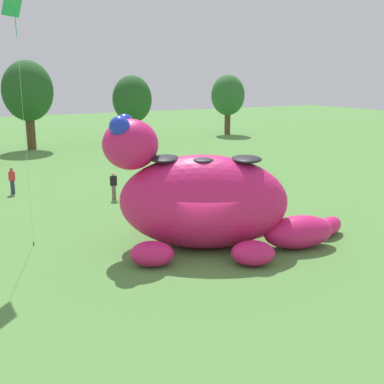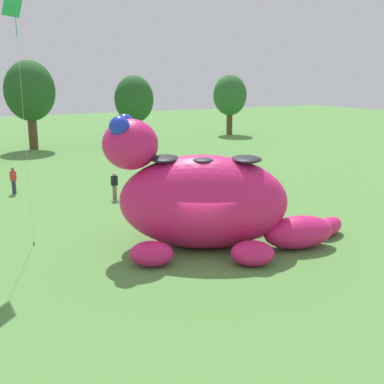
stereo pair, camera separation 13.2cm
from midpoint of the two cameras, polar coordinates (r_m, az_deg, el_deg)
name	(u,v)px [view 2 (the right image)]	position (r m, az deg, el deg)	size (l,w,h in m)	color
ground_plane	(203,255)	(20.73, 1.47, -7.45)	(160.00, 160.00, 0.00)	#568E42
giant_inflatable_creature	(203,200)	(21.09, 1.53, -0.98)	(11.39, 7.86, 5.84)	#E01E6B
tree_mid_left	(30,92)	(52.49, -18.56, 11.19)	(5.06, 5.06, 8.99)	brown
tree_centre_left	(134,100)	(53.46, -6.79, 10.77)	(4.23, 4.23, 7.50)	brown
tree_centre	(230,96)	(63.10, 4.56, 11.29)	(4.27, 4.27, 7.59)	brown
spectator_near_inflatable	(13,181)	(33.11, -20.25, 1.26)	(0.38, 0.26, 1.71)	#2D334C
spectator_wandering	(114,186)	(30.00, -9.03, 0.73)	(0.38, 0.26, 1.71)	#726656
tethered_flying_kite	(14,3)	(21.98, -20.10, 20.26)	(1.13, 1.13, 11.21)	brown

